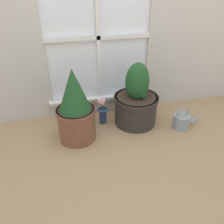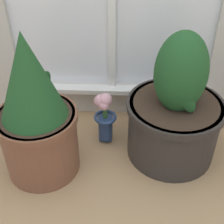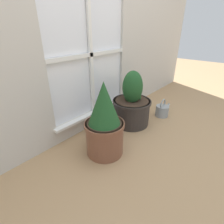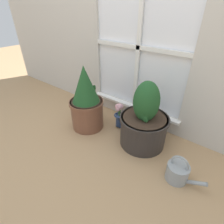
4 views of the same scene
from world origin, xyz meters
The scene contains 5 objects.
ground_plane centered at (0.00, 0.00, 0.00)m, with size 10.00×10.00×0.00m, color tan.
potted_plant_left centered at (-0.28, 0.18, 0.29)m, with size 0.33×0.33×0.64m.
potted_plant_right centered at (0.28, 0.29, 0.22)m, with size 0.42×0.42×0.60m.
flower_vase centered at (-0.02, 0.36, 0.16)m, with size 0.11×0.11×0.27m.
watering_can centered at (0.68, 0.11, 0.07)m, with size 0.28×0.16×0.22m.
Camera 3 is at (-1.18, -0.67, 1.00)m, focal length 28.00 mm.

